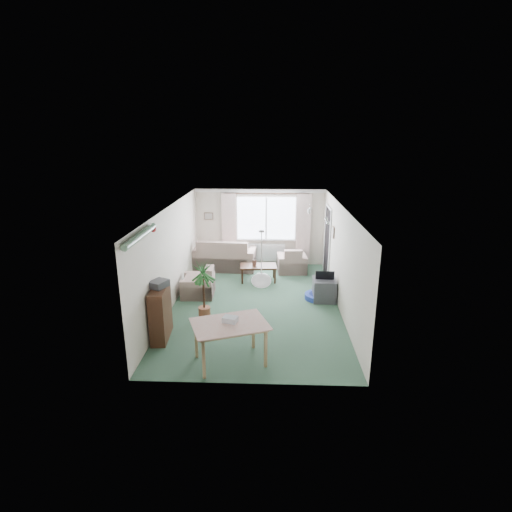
{
  "coord_description": "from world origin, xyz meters",
  "views": [
    {
      "loc": [
        0.38,
        -8.98,
        3.96
      ],
      "look_at": [
        0.0,
        0.3,
        1.15
      ],
      "focal_mm": 28.0,
      "sensor_mm": 36.0,
      "label": 1
    }
  ],
  "objects_px": {
    "armchair_corner": "(292,260)",
    "houseplant": "(204,290)",
    "sofa": "(225,254)",
    "pet_bed": "(318,296)",
    "dining_table": "(230,343)",
    "coffee_table": "(258,273)",
    "armchair_left": "(198,281)",
    "tv_cube": "(324,290)",
    "bookshelf": "(161,313)"
  },
  "relations": [
    {
      "from": "houseplant",
      "to": "bookshelf",
      "type": "bearing_deg",
      "value": -126.52
    },
    {
      "from": "armchair_corner",
      "to": "armchair_left",
      "type": "distance_m",
      "value": 3.19
    },
    {
      "from": "armchair_left",
      "to": "pet_bed",
      "type": "bearing_deg",
      "value": 85.9
    },
    {
      "from": "sofa",
      "to": "houseplant",
      "type": "xyz_separation_m",
      "value": [
        -0.06,
        -3.52,
        0.2
      ]
    },
    {
      "from": "pet_bed",
      "to": "dining_table",
      "type": "bearing_deg",
      "value": -122.27
    },
    {
      "from": "coffee_table",
      "to": "sofa",
      "type": "bearing_deg",
      "value": 135.21
    },
    {
      "from": "tv_cube",
      "to": "pet_bed",
      "type": "bearing_deg",
      "value": 157.73
    },
    {
      "from": "armchair_corner",
      "to": "pet_bed",
      "type": "xyz_separation_m",
      "value": [
        0.57,
        -2.11,
        -0.31
      ]
    },
    {
      "from": "sofa",
      "to": "dining_table",
      "type": "bearing_deg",
      "value": 100.99
    },
    {
      "from": "tv_cube",
      "to": "armchair_left",
      "type": "bearing_deg",
      "value": 177.67
    },
    {
      "from": "armchair_corner",
      "to": "tv_cube",
      "type": "relative_size",
      "value": 1.39
    },
    {
      "from": "bookshelf",
      "to": "dining_table",
      "type": "bearing_deg",
      "value": -34.28
    },
    {
      "from": "sofa",
      "to": "armchair_left",
      "type": "bearing_deg",
      "value": 82.26
    },
    {
      "from": "sofa",
      "to": "pet_bed",
      "type": "xyz_separation_m",
      "value": [
        2.63,
        -2.33,
        -0.41
      ]
    },
    {
      "from": "armchair_corner",
      "to": "armchair_left",
      "type": "bearing_deg",
      "value": 34.62
    },
    {
      "from": "sofa",
      "to": "houseplant",
      "type": "bearing_deg",
      "value": 92.4
    },
    {
      "from": "bookshelf",
      "to": "pet_bed",
      "type": "relative_size",
      "value": 1.65
    },
    {
      "from": "coffee_table",
      "to": "dining_table",
      "type": "height_order",
      "value": "dining_table"
    },
    {
      "from": "armchair_left",
      "to": "tv_cube",
      "type": "distance_m",
      "value": 3.21
    },
    {
      "from": "armchair_left",
      "to": "bookshelf",
      "type": "relative_size",
      "value": 0.77
    },
    {
      "from": "dining_table",
      "to": "tv_cube",
      "type": "xyz_separation_m",
      "value": [
        2.05,
        2.96,
        -0.1
      ]
    },
    {
      "from": "bookshelf",
      "to": "tv_cube",
      "type": "height_order",
      "value": "bookshelf"
    },
    {
      "from": "bookshelf",
      "to": "tv_cube",
      "type": "relative_size",
      "value": 1.79
    },
    {
      "from": "armchair_left",
      "to": "dining_table",
      "type": "distance_m",
      "value": 3.35
    },
    {
      "from": "armchair_corner",
      "to": "dining_table",
      "type": "height_order",
      "value": "armchair_corner"
    },
    {
      "from": "armchair_corner",
      "to": "pet_bed",
      "type": "distance_m",
      "value": 2.2
    },
    {
      "from": "sofa",
      "to": "pet_bed",
      "type": "relative_size",
      "value": 2.87
    },
    {
      "from": "sofa",
      "to": "bookshelf",
      "type": "height_order",
      "value": "bookshelf"
    },
    {
      "from": "coffee_table",
      "to": "houseplant",
      "type": "relative_size",
      "value": 0.75
    },
    {
      "from": "dining_table",
      "to": "tv_cube",
      "type": "bearing_deg",
      "value": 55.31
    },
    {
      "from": "armchair_left",
      "to": "bookshelf",
      "type": "bearing_deg",
      "value": -10.35
    },
    {
      "from": "dining_table",
      "to": "pet_bed",
      "type": "relative_size",
      "value": 1.83
    },
    {
      "from": "bookshelf",
      "to": "dining_table",
      "type": "xyz_separation_m",
      "value": [
        1.49,
        -0.87,
        -0.17
      ]
    },
    {
      "from": "armchair_corner",
      "to": "bookshelf",
      "type": "bearing_deg",
      "value": 52.44
    },
    {
      "from": "armchair_left",
      "to": "houseplant",
      "type": "relative_size",
      "value": 0.63
    },
    {
      "from": "armchair_corner",
      "to": "pet_bed",
      "type": "bearing_deg",
      "value": 101.12
    },
    {
      "from": "coffee_table",
      "to": "pet_bed",
      "type": "bearing_deg",
      "value": -39.12
    },
    {
      "from": "armchair_left",
      "to": "pet_bed",
      "type": "relative_size",
      "value": 1.27
    },
    {
      "from": "sofa",
      "to": "bookshelf",
      "type": "bearing_deg",
      "value": 83.56
    },
    {
      "from": "houseplant",
      "to": "dining_table",
      "type": "relative_size",
      "value": 1.11
    },
    {
      "from": "dining_table",
      "to": "pet_bed",
      "type": "bearing_deg",
      "value": 57.73
    },
    {
      "from": "bookshelf",
      "to": "tv_cube",
      "type": "bearing_deg",
      "value": 26.51
    },
    {
      "from": "dining_table",
      "to": "pet_bed",
      "type": "distance_m",
      "value": 3.59
    },
    {
      "from": "sofa",
      "to": "armchair_corner",
      "type": "distance_m",
      "value": 2.07
    },
    {
      "from": "coffee_table",
      "to": "armchair_corner",
      "type": "bearing_deg",
      "value": 40.93
    },
    {
      "from": "bookshelf",
      "to": "dining_table",
      "type": "relative_size",
      "value": 0.9
    },
    {
      "from": "bookshelf",
      "to": "dining_table",
      "type": "distance_m",
      "value": 1.73
    },
    {
      "from": "dining_table",
      "to": "tv_cube",
      "type": "distance_m",
      "value": 3.6
    },
    {
      "from": "tv_cube",
      "to": "bookshelf",
      "type": "bearing_deg",
      "value": -148.5
    },
    {
      "from": "armchair_corner",
      "to": "houseplant",
      "type": "relative_size",
      "value": 0.63
    }
  ]
}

